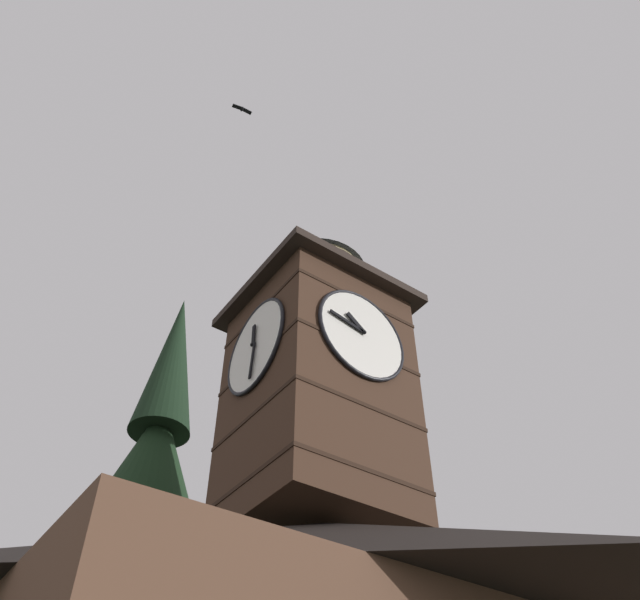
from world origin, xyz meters
The scene contains 2 objects.
clock_tower centered at (0.31, -1.53, 11.72)m, with size 4.38×4.38×9.41m.
flying_bird_high centered at (3.40, -1.71, 22.02)m, with size 0.71×0.23×0.10m.
Camera 1 is at (8.19, 9.74, 1.56)m, focal length 37.02 mm.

